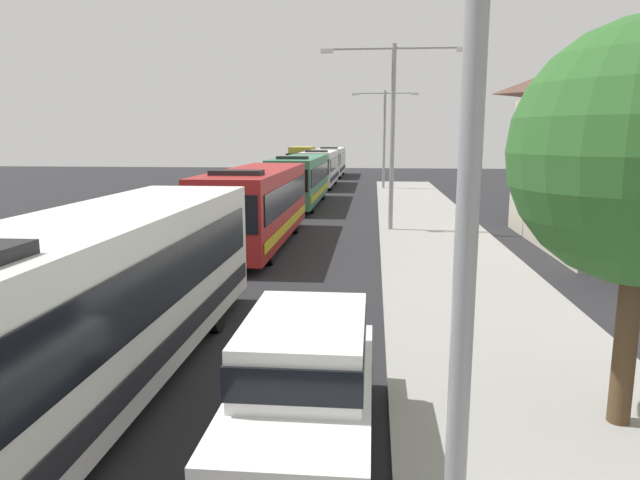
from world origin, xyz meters
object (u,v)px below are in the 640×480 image
bus_fourth_in_line (320,167)px  box_truck_oncoming (301,160)px  bus_second_in_line (257,204)px  bus_lead (98,296)px  white_suv (305,380)px  bus_rear (331,161)px  streetlamp_near (474,70)px  streetlamp_far (384,129)px  bus_middle (300,179)px  streetlamp_mid (393,117)px

bus_fourth_in_line → box_truck_oncoming: size_ratio=1.46×
bus_second_in_line → bus_fourth_in_line: size_ratio=1.05×
bus_lead → white_suv: bearing=-23.0°
bus_rear → streetlamp_near: bearing=-84.6°
bus_lead → white_suv: size_ratio=2.46×
white_suv → streetlamp_near: bearing=-55.1°
bus_rear → white_suv: bus_rear is taller
bus_lead → streetlamp_near: bearing=-36.6°
white_suv → streetlamp_near: 4.86m
bus_rear → box_truck_oncoming: 3.31m
streetlamp_near → bus_fourth_in_line: bearing=97.0°
bus_second_in_line → bus_lead: bearing=-90.0°
bus_rear → streetlamp_far: size_ratio=1.35×
bus_fourth_in_line → streetlamp_far: bearing=-22.2°
bus_second_in_line → streetlamp_near: 18.44m
bus_middle → bus_second_in_line: bearing=-90.0°
bus_rear → streetlamp_mid: (5.40, -36.32, 3.48)m
bus_lead → bus_middle: 26.95m
bus_middle → streetlamp_near: bearing=-80.1°
streetlamp_mid → streetlamp_far: 21.04m
bus_fourth_in_line → bus_rear: size_ratio=1.01×
box_truck_oncoming → streetlamp_near: bearing=-81.4°
box_truck_oncoming → streetlamp_mid: streetlamp_mid is taller
box_truck_oncoming → streetlamp_far: streetlamp_far is taller
bus_fourth_in_line → streetlamp_mid: streetlamp_mid is taller
bus_second_in_line → box_truck_oncoming: (-3.30, 40.24, 0.01)m
bus_second_in_line → streetlamp_near: streetlamp_near is taller
bus_second_in_line → white_suv: size_ratio=2.37×
box_truck_oncoming → streetlamp_far: bearing=-60.7°
bus_lead → streetlamp_near: (5.40, -4.01, 3.18)m
bus_lead → bus_second_in_line: same height
bus_fourth_in_line → bus_rear: 13.09m
bus_middle → bus_rear: 26.40m
bus_second_in_line → bus_rear: bearing=90.0°
bus_fourth_in_line → white_suv: bearing=-84.9°
bus_rear → streetlamp_near: 57.70m
white_suv → streetlamp_far: streetlamp_far is taller
bus_second_in_line → bus_fourth_in_line: 26.94m
streetlamp_near → streetlamp_mid: 21.04m
streetlamp_far → bus_second_in_line: bearing=-102.3°
streetlamp_mid → bus_rear: bearing=98.5°
bus_fourth_in_line → streetlamp_mid: bearing=-76.9°
bus_fourth_in_line → box_truck_oncoming: bearing=103.9°
white_suv → bus_rear: bearing=93.9°
bus_fourth_in_line → streetlamp_near: 44.72m
bus_middle → box_truck_oncoming: (-3.30, 26.62, 0.01)m
bus_middle → bus_fourth_in_line: (-0.00, 13.32, -0.00)m
bus_fourth_in_line → streetlamp_far: (5.40, -2.20, 3.20)m
box_truck_oncoming → streetlamp_near: size_ratio=0.94×
bus_lead → box_truck_oncoming: bearing=93.5°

